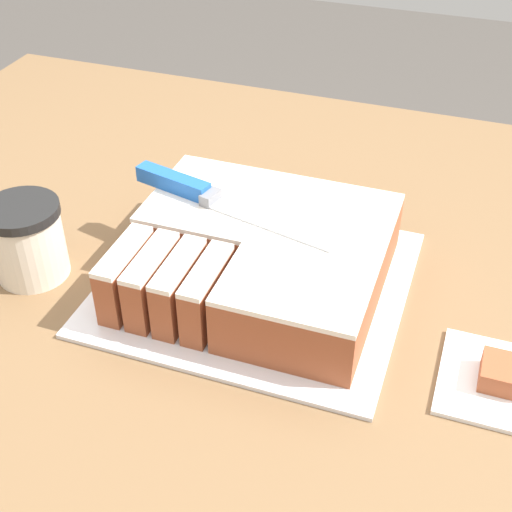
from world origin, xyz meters
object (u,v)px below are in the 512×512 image
Objects in this scene: coffee_cup at (27,240)px; brownie at (504,374)px; cake_board at (256,282)px; knife at (196,191)px; cake at (261,255)px.

brownie is (0.60, -0.00, -0.03)m from coffee_cup.
brownie is (0.32, -0.08, 0.02)m from cake_board.
brownie is at bearing -0.13° from coffee_cup.
brownie is at bearing -13.65° from cake_board.
coffee_cup is (-0.29, -0.08, 0.05)m from cake_board.
knife is 0.23m from coffee_cup.
cake_board is 0.14m from knife.
brownie reaches higher than cake_board.
coffee_cup is at bearing -164.73° from cake.
coffee_cup is at bearing -165.31° from cake_board.
knife reaches higher than cake.
cake_board is 1.20× the size of cake.
cake_board is 3.62× the size of coffee_cup.
brownie is (0.31, -0.08, -0.03)m from cake.
cake_board is at bearing -11.03° from knife.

